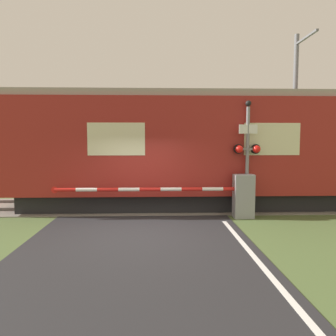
# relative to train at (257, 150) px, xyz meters

# --- Properties ---
(ground_plane) EXTENTS (80.00, 80.00, 0.00)m
(ground_plane) POSITION_rel_train_xyz_m (-4.07, -3.39, -2.05)
(ground_plane) COLOR #4C6033
(track_bed) EXTENTS (36.00, 3.20, 0.13)m
(track_bed) POSITION_rel_train_xyz_m (-4.07, 0.00, -2.03)
(track_bed) COLOR slate
(track_bed) RESTS_ON ground_plane
(train) EXTENTS (17.80, 2.99, 4.01)m
(train) POSITION_rel_train_xyz_m (0.00, 0.00, 0.00)
(train) COLOR black
(train) RESTS_ON ground_plane
(crossing_barrier) EXTENTS (6.14, 0.44, 1.34)m
(crossing_barrier) POSITION_rel_train_xyz_m (-1.45, -1.85, -1.34)
(crossing_barrier) COLOR gray
(crossing_barrier) RESTS_ON ground_plane
(signal_post) EXTENTS (0.84, 0.26, 3.60)m
(signal_post) POSITION_rel_train_xyz_m (-0.83, -1.68, -0.01)
(signal_post) COLOR gray
(signal_post) RESTS_ON ground_plane
(catenary_pole) EXTENTS (0.20, 1.90, 6.86)m
(catenary_pole) POSITION_rel_train_xyz_m (2.31, 2.27, 1.53)
(catenary_pole) COLOR slate
(catenary_pole) RESTS_ON ground_plane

